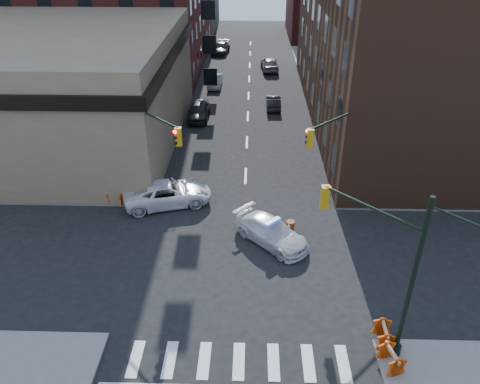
# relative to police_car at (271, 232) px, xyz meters

# --- Properties ---
(ground) EXTENTS (140.00, 140.00, 0.00)m
(ground) POSITION_rel_police_car_xyz_m (-1.64, -1.87, -0.72)
(ground) COLOR black
(ground) RESTS_ON ground
(sidewalk_nw) EXTENTS (34.00, 54.50, 0.15)m
(sidewalk_nw) POSITION_rel_police_car_xyz_m (-24.64, 30.88, -0.64)
(sidewalk_nw) COLOR gray
(sidewalk_nw) RESTS_ON ground
(sidewalk_ne) EXTENTS (34.00, 54.50, 0.15)m
(sidewalk_ne) POSITION_rel_police_car_xyz_m (21.36, 30.88, -0.64)
(sidewalk_ne) COLOR gray
(sidewalk_ne) RESTS_ON ground
(bank_building) EXTENTS (22.00, 22.00, 9.00)m
(bank_building) POSITION_rel_police_car_xyz_m (-18.64, 14.63, 3.78)
(bank_building) COLOR #89775A
(bank_building) RESTS_ON ground
(commercial_row_ne) EXTENTS (14.00, 34.00, 14.00)m
(commercial_row_ne) POSITION_rel_police_car_xyz_m (11.36, 20.63, 6.28)
(commercial_row_ne) COLOR #4D2D1E
(commercial_row_ne) RESTS_ON ground
(signal_pole_se) EXTENTS (5.40, 5.27, 8.00)m
(signal_pole_se) POSITION_rel_police_car_xyz_m (4.40, -7.39, 3.90)
(signal_pole_se) COLOR black
(signal_pole_se) RESTS_ON sidewalk_se
(signal_pole_nw) EXTENTS (3.58, 3.67, 8.00)m
(signal_pole_nw) POSITION_rel_police_car_xyz_m (-7.49, 3.47, 3.62)
(signal_pole_nw) COLOR black
(signal_pole_nw) RESTS_ON sidewalk_nw
(signal_pole_ne) EXTENTS (3.67, 3.58, 8.00)m
(signal_pole_ne) POSITION_rel_police_car_xyz_m (4.20, 3.48, 3.62)
(signal_pole_ne) COLOR black
(signal_pole_ne) RESTS_ON sidewalk_ne
(tree_ne_near) EXTENTS (3.00, 3.00, 4.85)m
(tree_ne_near) POSITION_rel_police_car_xyz_m (5.86, 24.13, 2.77)
(tree_ne_near) COLOR black
(tree_ne_near) RESTS_ON sidewalk_ne
(tree_ne_far) EXTENTS (3.00, 3.00, 4.85)m
(tree_ne_far) POSITION_rel_police_car_xyz_m (5.86, 32.13, 2.77)
(tree_ne_far) COLOR black
(tree_ne_far) RESTS_ON sidewalk_ne
(police_car) EXTENTS (4.89, 4.94, 1.43)m
(police_car) POSITION_rel_police_car_xyz_m (0.00, 0.00, 0.00)
(police_car) COLOR silver
(police_car) RESTS_ON ground
(pickup) EXTENTS (6.28, 4.19, 1.60)m
(pickup) POSITION_rel_police_car_xyz_m (-6.73, 4.11, 0.08)
(pickup) COLOR white
(pickup) RESTS_ON ground
(parked_car_wnear) EXTENTS (1.94, 4.69, 1.59)m
(parked_car_wnear) POSITION_rel_police_car_xyz_m (-6.27, 19.35, 0.08)
(parked_car_wnear) COLOR black
(parked_car_wnear) RESTS_ON ground
(parked_car_wfar) EXTENTS (1.45, 4.00, 1.31)m
(parked_car_wfar) POSITION_rel_police_car_xyz_m (-5.46, 29.01, -0.06)
(parked_car_wfar) COLOR gray
(parked_car_wfar) RESTS_ON ground
(parked_car_wdeep) EXTENTS (2.58, 5.25, 1.47)m
(parked_car_wdeep) POSITION_rel_police_car_xyz_m (-5.77, 44.14, 0.02)
(parked_car_wdeep) COLOR black
(parked_car_wdeep) RESTS_ON ground
(parked_car_enear) EXTENTS (1.42, 3.92, 1.29)m
(parked_car_enear) POSITION_rel_police_car_xyz_m (0.86, 22.50, -0.07)
(parked_car_enear) COLOR black
(parked_car_enear) RESTS_ON ground
(parked_car_efar) EXTENTS (2.32, 4.96, 1.64)m
(parked_car_efar) POSITION_rel_police_car_xyz_m (0.86, 35.92, 0.10)
(parked_car_efar) COLOR gray
(parked_car_efar) RESTS_ON ground
(pedestrian_a) EXTENTS (0.81, 0.63, 1.98)m
(pedestrian_a) POSITION_rel_police_car_xyz_m (-11.41, 6.19, 0.42)
(pedestrian_a) COLOR black
(pedestrian_a) RESTS_ON sidewalk_nw
(pedestrian_b) EXTENTS (0.99, 0.86, 1.74)m
(pedestrian_b) POSITION_rel_police_car_xyz_m (-13.93, 4.13, 0.30)
(pedestrian_b) COLOR black
(pedestrian_b) RESTS_ON sidewalk_nw
(pedestrian_c) EXTENTS (0.93, 1.06, 1.71)m
(pedestrian_c) POSITION_rel_police_car_xyz_m (-13.44, 8.12, 0.29)
(pedestrian_c) COLOR #212832
(pedestrian_c) RESTS_ON sidewalk_nw
(barrel_road) EXTENTS (0.54, 0.54, 0.89)m
(barrel_road) POSITION_rel_police_car_xyz_m (1.17, 0.86, -0.27)
(barrel_road) COLOR red
(barrel_road) RESTS_ON ground
(barrel_bank) EXTENTS (0.60, 0.60, 0.96)m
(barrel_bank) POSITION_rel_police_car_xyz_m (-7.14, 3.73, -0.24)
(barrel_bank) COLOR #C23609
(barrel_bank) RESTS_ON ground
(barricade_se_a) EXTENTS (0.65, 1.27, 0.94)m
(barricade_se_a) POSITION_rel_police_car_xyz_m (4.76, -7.57, -0.10)
(barricade_se_a) COLOR orange
(barricade_se_a) RESTS_ON sidewalk_se
(barricade_se_b) EXTENTS (0.90, 1.35, 0.93)m
(barricade_se_b) POSITION_rel_police_car_xyz_m (4.76, -8.87, -0.10)
(barricade_se_b) COLOR red
(barricade_se_b) RESTS_ON sidewalk_se
(barricade_nw_a) EXTENTS (1.35, 0.71, 1.00)m
(barricade_nw_a) POSITION_rel_police_car_xyz_m (-8.21, 5.29, -0.07)
(barricade_nw_a) COLOR #D8630A
(barricade_nw_a) RESTS_ON sidewalk_nw
(barricade_nw_b) EXTENTS (1.27, 0.82, 0.88)m
(barricade_nw_b) POSITION_rel_police_car_xyz_m (-10.14, 3.83, -0.13)
(barricade_nw_b) COLOR #E2610A
(barricade_nw_b) RESTS_ON sidewalk_nw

